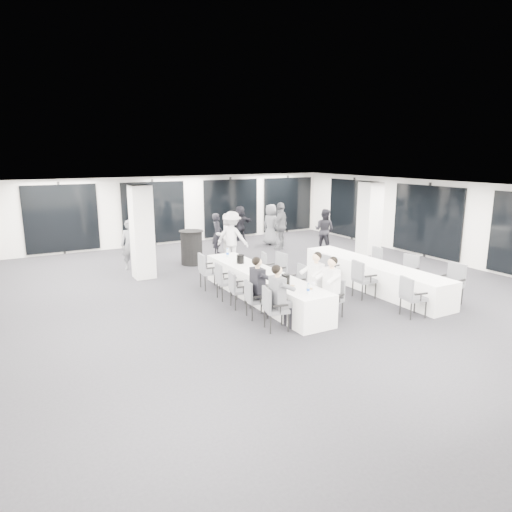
% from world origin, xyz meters
% --- Properties ---
extents(room, '(14.04, 16.04, 2.84)m').
position_xyz_m(room, '(0.89, 1.11, 1.39)').
color(room, black).
rests_on(room, ground).
extents(column_left, '(0.60, 0.60, 2.80)m').
position_xyz_m(column_left, '(-2.80, 3.20, 1.40)').
color(column_left, silver).
rests_on(column_left, floor).
extents(column_right, '(0.60, 0.60, 2.80)m').
position_xyz_m(column_right, '(4.20, 1.00, 1.40)').
color(column_right, silver).
rests_on(column_right, floor).
extents(banquet_table_main, '(0.90, 5.00, 0.75)m').
position_xyz_m(banquet_table_main, '(-0.76, -0.49, 0.38)').
color(banquet_table_main, white).
rests_on(banquet_table_main, floor).
extents(banquet_table_side, '(0.90, 5.00, 0.75)m').
position_xyz_m(banquet_table_side, '(2.44, -1.11, 0.38)').
color(banquet_table_side, white).
rests_on(banquet_table_side, floor).
extents(cocktail_table, '(0.83, 0.83, 1.16)m').
position_xyz_m(cocktail_table, '(-0.89, 4.09, 0.59)').
color(cocktail_table, black).
rests_on(cocktail_table, floor).
extents(chair_main_left_near, '(0.57, 0.60, 0.95)m').
position_xyz_m(chair_main_left_near, '(-1.59, -2.38, 0.54)').
color(chair_main_left_near, '#54575C').
rests_on(chair_main_left_near, floor).
extents(chair_main_left_second, '(0.50, 0.54, 0.88)m').
position_xyz_m(chair_main_left_second, '(-1.58, -1.53, 0.50)').
color(chair_main_left_second, '#54575C').
rests_on(chair_main_left_second, floor).
extents(chair_main_left_mid, '(0.52, 0.56, 0.90)m').
position_xyz_m(chair_main_left_mid, '(-1.59, -0.70, 0.51)').
color(chair_main_left_mid, '#54575C').
rests_on(chair_main_left_mid, floor).
extents(chair_main_left_fourth, '(0.53, 0.57, 0.95)m').
position_xyz_m(chair_main_left_fourth, '(-1.59, 0.06, 0.54)').
color(chair_main_left_fourth, '#54575C').
rests_on(chair_main_left_fourth, floor).
extents(chair_main_left_far, '(0.55, 0.60, 1.00)m').
position_xyz_m(chair_main_left_far, '(-1.59, 1.15, 0.57)').
color(chair_main_left_far, '#54575C').
rests_on(chair_main_left_far, floor).
extents(chair_main_right_near, '(0.54, 0.56, 0.88)m').
position_xyz_m(chair_main_right_near, '(0.07, -2.35, 0.50)').
color(chair_main_right_near, '#54575C').
rests_on(chair_main_right_near, floor).
extents(chair_main_right_second, '(0.54, 0.58, 0.93)m').
position_xyz_m(chair_main_right_second, '(0.07, -1.79, 0.53)').
color(chair_main_right_second, '#54575C').
rests_on(chair_main_right_second, floor).
extents(chair_main_right_mid, '(0.49, 0.54, 0.91)m').
position_xyz_m(chair_main_right_mid, '(0.07, -0.88, 0.52)').
color(chair_main_right_mid, '#54575C').
rests_on(chair_main_right_mid, floor).
extents(chair_main_right_fourth, '(0.55, 0.60, 1.03)m').
position_xyz_m(chair_main_right_fourth, '(0.08, 0.14, 0.59)').
color(chair_main_right_fourth, '#54575C').
rests_on(chair_main_right_fourth, floor).
extents(chair_main_right_far, '(0.53, 0.55, 0.87)m').
position_xyz_m(chair_main_right_far, '(0.07, 1.07, 0.49)').
color(chair_main_right_far, '#54575C').
rests_on(chair_main_right_far, floor).
extents(chair_side_left_near, '(0.56, 0.59, 0.95)m').
position_xyz_m(chair_side_left_near, '(1.61, -3.23, 0.54)').
color(chair_side_left_near, '#54575C').
rests_on(chair_side_left_near, floor).
extents(chair_side_left_mid, '(0.55, 0.60, 0.99)m').
position_xyz_m(chair_side_left_mid, '(1.60, -1.59, 0.57)').
color(chair_side_left_mid, '#54575C').
rests_on(chair_side_left_mid, floor).
extents(chair_side_left_far, '(0.51, 0.55, 0.89)m').
position_xyz_m(chair_side_left_far, '(1.61, -0.13, 0.51)').
color(chair_side_left_far, '#54575C').
rests_on(chair_side_left_far, floor).
extents(chair_side_right_near, '(0.55, 0.60, 1.02)m').
position_xyz_m(chair_side_right_near, '(3.28, -3.04, 0.58)').
color(chair_side_right_near, '#54575C').
rests_on(chair_side_right_near, floor).
extents(chair_side_right_mid, '(0.58, 0.61, 0.96)m').
position_xyz_m(chair_side_right_mid, '(3.27, -1.61, 0.55)').
color(chair_side_right_mid, '#54575C').
rests_on(chair_side_right_mid, floor).
extents(chair_side_right_far, '(0.52, 0.57, 0.94)m').
position_xyz_m(chair_side_right_far, '(3.27, -0.24, 0.54)').
color(chair_side_right_far, '#54575C').
rests_on(chair_side_right_far, floor).
extents(seated_guest_a, '(0.50, 0.38, 1.44)m').
position_xyz_m(seated_guest_a, '(-1.42, -2.39, 0.81)').
color(seated_guest_a, '#56585D').
rests_on(seated_guest_a, floor).
extents(seated_guest_b, '(0.50, 0.38, 1.44)m').
position_xyz_m(seated_guest_b, '(-1.42, -1.54, 0.81)').
color(seated_guest_b, black).
rests_on(seated_guest_b, floor).
extents(seated_guest_c, '(0.50, 0.38, 1.44)m').
position_xyz_m(seated_guest_c, '(-0.09, -2.37, 0.81)').
color(seated_guest_c, white).
rests_on(seated_guest_c, floor).
extents(seated_guest_d, '(0.50, 0.38, 1.44)m').
position_xyz_m(seated_guest_d, '(-0.09, -1.78, 0.81)').
color(seated_guest_d, white).
rests_on(seated_guest_d, floor).
extents(standing_guest_a, '(0.80, 0.82, 1.76)m').
position_xyz_m(standing_guest_a, '(0.51, 5.05, 0.88)').
color(standing_guest_a, black).
rests_on(standing_guest_a, floor).
extents(standing_guest_b, '(0.88, 0.56, 1.79)m').
position_xyz_m(standing_guest_b, '(0.67, 4.67, 0.89)').
color(standing_guest_b, white).
rests_on(standing_guest_b, floor).
extents(standing_guest_c, '(1.34, 1.43, 2.02)m').
position_xyz_m(standing_guest_c, '(0.42, 3.63, 1.01)').
color(standing_guest_c, white).
rests_on(standing_guest_c, floor).
extents(standing_guest_d, '(1.40, 1.30, 2.10)m').
position_xyz_m(standing_guest_d, '(3.12, 4.77, 1.05)').
color(standing_guest_d, '#56585D').
rests_on(standing_guest_d, floor).
extents(standing_guest_e, '(0.82, 1.05, 1.90)m').
position_xyz_m(standing_guest_e, '(3.22, 5.71, 0.95)').
color(standing_guest_e, '#56585D').
rests_on(standing_guest_e, floor).
extents(standing_guest_f, '(1.65, 0.85, 1.71)m').
position_xyz_m(standing_guest_f, '(2.56, 7.20, 0.86)').
color(standing_guest_f, black).
rests_on(standing_guest_f, floor).
extents(standing_guest_g, '(0.85, 0.79, 1.85)m').
position_xyz_m(standing_guest_g, '(-2.90, 4.33, 0.92)').
color(standing_guest_g, '#56585D').
rests_on(standing_guest_g, floor).
extents(standing_guest_h, '(0.89, 1.05, 1.87)m').
position_xyz_m(standing_guest_h, '(4.34, 3.58, 0.94)').
color(standing_guest_h, black).
rests_on(standing_guest_h, floor).
extents(ice_bucket_near, '(0.21, 0.21, 0.24)m').
position_xyz_m(ice_bucket_near, '(-0.86, -1.73, 0.87)').
color(ice_bucket_near, black).
rests_on(ice_bucket_near, banquet_table_main).
extents(ice_bucket_far, '(0.21, 0.21, 0.24)m').
position_xyz_m(ice_bucket_far, '(-0.82, 0.62, 0.87)').
color(ice_bucket_far, black).
rests_on(ice_bucket_far, banquet_table_main).
extents(water_bottle_a, '(0.07, 0.07, 0.21)m').
position_xyz_m(water_bottle_a, '(-0.81, -2.56, 0.86)').
color(water_bottle_a, silver).
rests_on(water_bottle_a, banquet_table_main).
extents(water_bottle_b, '(0.07, 0.07, 0.21)m').
position_xyz_m(water_bottle_b, '(-0.59, -0.06, 0.85)').
color(water_bottle_b, silver).
rests_on(water_bottle_b, banquet_table_main).
extents(water_bottle_c, '(0.08, 0.08, 0.24)m').
position_xyz_m(water_bottle_c, '(-0.77, 1.53, 0.87)').
color(water_bottle_c, silver).
rests_on(water_bottle_c, banquet_table_main).
extents(plate_a, '(0.20, 0.20, 0.03)m').
position_xyz_m(plate_a, '(-0.82, -1.95, 0.76)').
color(plate_a, white).
rests_on(plate_a, banquet_table_main).
extents(plate_b, '(0.20, 0.20, 0.03)m').
position_xyz_m(plate_b, '(-0.59, -2.34, 0.76)').
color(plate_b, white).
rests_on(plate_b, banquet_table_main).
extents(plate_c, '(0.19, 0.19, 0.03)m').
position_xyz_m(plate_c, '(-0.73, -1.20, 0.76)').
color(plate_c, white).
rests_on(plate_c, banquet_table_main).
extents(wine_glass, '(0.08, 0.08, 0.22)m').
position_xyz_m(wine_glass, '(-0.62, -2.47, 0.92)').
color(wine_glass, silver).
rests_on(wine_glass, banquet_table_main).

